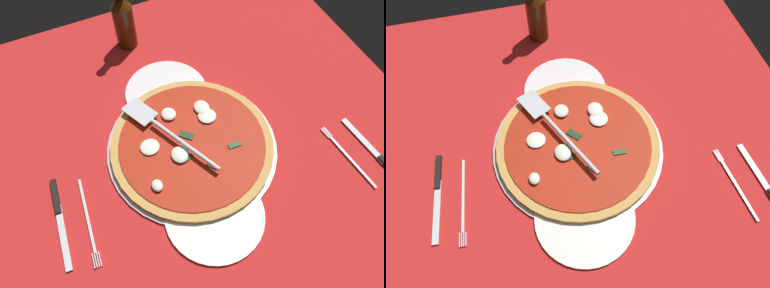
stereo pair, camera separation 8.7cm
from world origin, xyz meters
TOP-DOWN VIEW (x-y plane):
  - ground_plane at (0.00, 0.00)cm, footprint 109.47×109.47cm
  - checker_pattern at (0.00, 0.00)cm, footprint 109.47×109.47cm
  - pizza_pan at (0.52, 2.32)cm, footprint 40.26×40.26cm
  - dinner_plate_left at (-16.94, 5.11)cm, footprint 21.56×21.56cm
  - dinner_plate_right at (18.40, 1.41)cm, footprint 21.33×21.33cm
  - pizza at (0.67, 2.37)cm, footprint 38.35×38.35cm
  - pizza_server at (5.00, 6.61)cm, footprint 26.74×14.62cm
  - place_setting_near at (-18.75, -33.11)cm, footprint 21.19×15.43cm
  - place_setting_far at (-4.86, 32.84)cm, footprint 22.73×14.05cm
  - beer_bottle at (39.68, 4.32)cm, footprint 5.62×5.62cm

SIDE VIEW (x-z plane):
  - ground_plane at x=0.00cm, z-range -0.80..0.00cm
  - checker_pattern at x=0.00cm, z-range 0.00..0.10cm
  - place_setting_near at x=-18.75cm, z-range -0.25..1.15cm
  - place_setting_far at x=-4.86cm, z-range -0.24..1.16cm
  - pizza_pan at x=0.52cm, z-range 0.10..1.02cm
  - dinner_plate_left at x=-16.94cm, z-range 0.10..1.10cm
  - dinner_plate_right at x=18.40cm, z-range 0.10..1.10cm
  - pizza at x=0.67cm, z-range 0.44..3.23cm
  - pizza_server at x=5.00cm, z-range 3.68..4.68cm
  - beer_bottle at x=39.68cm, z-range -2.91..20.78cm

